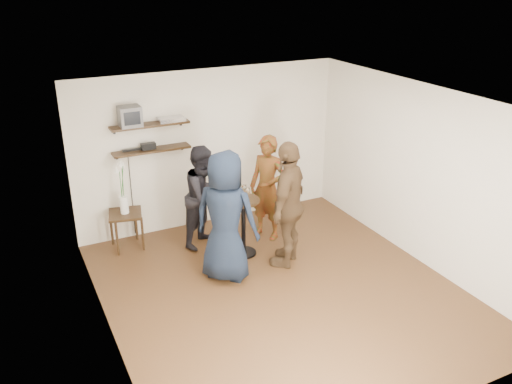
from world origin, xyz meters
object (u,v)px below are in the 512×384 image
(side_table, at_px, (126,219))
(person_dark, at_px, (204,196))
(crt_monitor, at_px, (130,116))
(person_navy, at_px, (226,217))
(person_plaid, at_px, (267,188))
(dvd_deck, at_px, (171,119))
(radio, at_px, (148,146))
(drinks_table, at_px, (243,219))
(person_brown, at_px, (288,204))

(side_table, bearing_deg, person_dark, -19.52)
(crt_monitor, height_order, person_dark, crt_monitor)
(person_navy, bearing_deg, person_dark, -50.83)
(person_plaid, bearing_deg, dvd_deck, -155.81)
(radio, distance_m, side_table, 1.16)
(side_table, bearing_deg, drinks_table, -32.78)
(dvd_deck, distance_m, side_table, 1.68)
(crt_monitor, relative_size, person_dark, 0.20)
(dvd_deck, distance_m, person_dark, 1.29)
(person_dark, bearing_deg, crt_monitor, 111.51)
(person_dark, bearing_deg, dvd_deck, 79.30)
(radio, height_order, person_plaid, person_plaid)
(person_plaid, bearing_deg, crt_monitor, -145.94)
(person_plaid, xyz_separation_m, person_navy, (-1.08, -0.86, 0.09))
(dvd_deck, xyz_separation_m, person_navy, (0.16, -1.70, -0.97))
(drinks_table, distance_m, person_brown, 0.78)
(crt_monitor, relative_size, dvd_deck, 0.80)
(person_dark, bearing_deg, side_table, 126.86)
(person_dark, xyz_separation_m, person_navy, (-0.10, -1.08, 0.12))
(drinks_table, distance_m, person_dark, 0.73)
(person_brown, bearing_deg, crt_monitor, -87.14)
(drinks_table, relative_size, person_navy, 0.49)
(person_brown, bearing_deg, person_navy, -43.74)
(dvd_deck, bearing_deg, person_navy, -84.67)
(side_table, relative_size, drinks_table, 0.65)
(radio, distance_m, person_dark, 1.15)
(drinks_table, relative_size, person_dark, 0.56)
(drinks_table, xyz_separation_m, person_navy, (-0.49, -0.50, 0.35))
(crt_monitor, bearing_deg, radio, 0.00)
(crt_monitor, xyz_separation_m, radio, (0.24, 0.00, -0.50))
(person_navy, bearing_deg, crt_monitor, -20.38)
(dvd_deck, relative_size, person_navy, 0.22)
(radio, bearing_deg, drinks_table, -49.31)
(crt_monitor, height_order, drinks_table, crt_monitor)
(person_navy, distance_m, person_brown, 0.96)
(side_table, height_order, person_navy, person_navy)
(radio, distance_m, person_navy, 1.88)
(crt_monitor, relative_size, radio, 1.45)
(dvd_deck, xyz_separation_m, side_table, (-0.88, -0.21, -1.41))
(person_plaid, bearing_deg, person_dark, -134.14)
(crt_monitor, height_order, dvd_deck, crt_monitor)
(crt_monitor, xyz_separation_m, person_brown, (1.75, -1.71, -1.08))
(dvd_deck, distance_m, person_navy, 1.96)
(side_table, xyz_separation_m, person_navy, (1.04, -1.48, 0.44))
(radio, bearing_deg, person_dark, -43.82)
(dvd_deck, bearing_deg, side_table, -166.34)
(side_table, xyz_separation_m, person_dark, (1.15, -0.41, 0.31))
(crt_monitor, relative_size, person_brown, 0.17)
(person_navy, bearing_deg, person_brown, -136.26)
(drinks_table, height_order, person_brown, person_brown)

